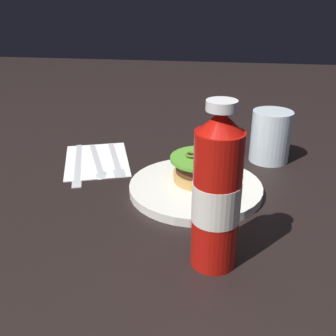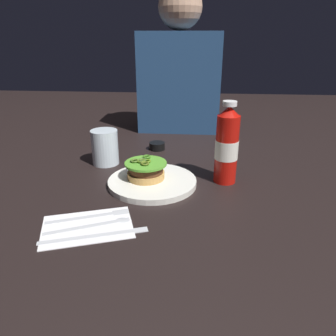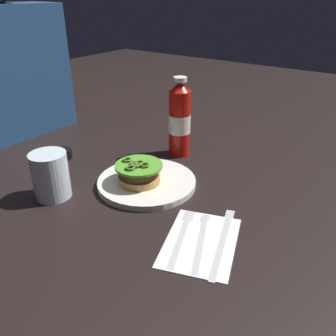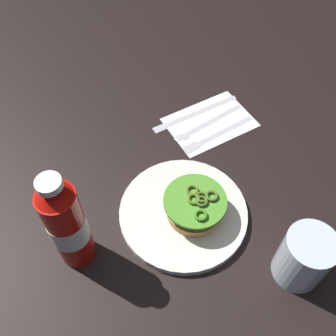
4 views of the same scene
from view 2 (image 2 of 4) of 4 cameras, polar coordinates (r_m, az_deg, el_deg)
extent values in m
plane|color=black|center=(0.89, 3.83, -2.74)|extent=(3.00, 3.00, 0.00)
cylinder|color=silver|center=(0.88, -2.79, -2.47)|extent=(0.24, 0.24, 0.02)
cylinder|color=tan|center=(0.89, -3.91, -1.23)|extent=(0.10, 0.10, 0.02)
cylinder|color=#512D19|center=(0.88, -3.94, -0.22)|extent=(0.09, 0.09, 0.02)
cylinder|color=red|center=(0.88, -3.95, 0.45)|extent=(0.09, 0.09, 0.01)
cylinder|color=#51992C|center=(0.87, -3.96, 0.81)|extent=(0.11, 0.11, 0.01)
torus|color=#4E6F1C|center=(0.87, -4.79, 1.25)|extent=(0.02, 0.02, 0.01)
torus|color=#4A6723|center=(0.88, -5.92, 1.30)|extent=(0.02, 0.02, 0.01)
torus|color=#417621|center=(0.90, -3.76, 2.03)|extent=(0.02, 0.02, 0.01)
torus|color=#436429|center=(0.88, -4.48, 1.52)|extent=(0.02, 0.02, 0.01)
torus|color=#54651D|center=(0.85, -4.09, 0.81)|extent=(0.02, 0.02, 0.01)
torus|color=#56781C|center=(0.87, -3.78, 1.24)|extent=(0.02, 0.02, 0.01)
cylinder|color=#BB120B|center=(0.88, 10.29, 3.21)|extent=(0.06, 0.06, 0.19)
cone|color=#BB120B|center=(0.86, 10.78, 9.91)|extent=(0.05, 0.05, 0.03)
cylinder|color=white|center=(0.85, 10.88, 11.14)|extent=(0.04, 0.04, 0.01)
cylinder|color=white|center=(0.88, 10.30, 3.24)|extent=(0.06, 0.06, 0.05)
cylinder|color=silver|center=(1.03, -11.08, 3.63)|extent=(0.08, 0.08, 0.11)
cylinder|color=black|center=(1.15, -1.95, 3.91)|extent=(0.06, 0.06, 0.03)
cube|color=white|center=(0.72, -14.04, -9.97)|extent=(0.22, 0.19, 0.00)
cube|color=silver|center=(0.68, -14.01, -11.47)|extent=(0.19, 0.07, 0.00)
cube|color=silver|center=(0.69, -6.97, -10.81)|extent=(0.08, 0.04, 0.00)
cube|color=silver|center=(0.72, -14.06, -9.75)|extent=(0.17, 0.09, 0.00)
ellipsoid|color=silver|center=(0.73, -8.01, -8.86)|extent=(0.04, 0.03, 0.00)
cube|color=silver|center=(0.75, -14.11, -8.18)|extent=(0.17, 0.08, 0.00)
cube|color=silver|center=(0.76, -8.37, -7.49)|extent=(0.04, 0.03, 0.00)
cube|color=navy|center=(1.38, 2.00, 14.83)|extent=(0.33, 0.16, 0.39)
sphere|color=tan|center=(1.37, 2.17, 26.57)|extent=(0.17, 0.17, 0.17)
camera|label=1|loc=(0.98, 38.51, 15.44)|focal=41.86mm
camera|label=3|loc=(0.76, -64.35, 14.50)|focal=37.63mm
camera|label=4|loc=(1.17, 4.96, 35.19)|focal=40.94mm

